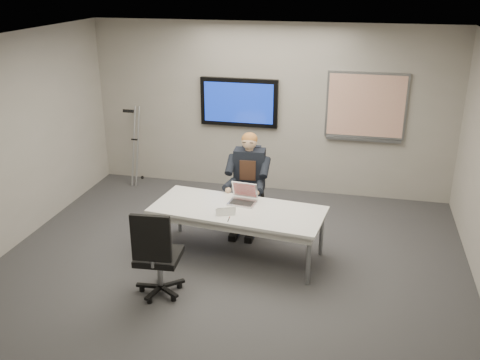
% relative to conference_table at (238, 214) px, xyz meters
% --- Properties ---
extents(floor, '(6.00, 6.00, 0.02)m').
position_rel_conference_table_xyz_m(floor, '(-0.04, -0.57, -0.60)').
color(floor, '#333335').
rests_on(floor, ground).
extents(ceiling, '(6.00, 6.00, 0.02)m').
position_rel_conference_table_xyz_m(ceiling, '(-0.04, -0.57, 2.20)').
color(ceiling, silver).
rests_on(ceiling, wall_back).
extents(wall_back, '(6.00, 0.02, 2.80)m').
position_rel_conference_table_xyz_m(wall_back, '(-0.04, 2.43, 0.80)').
color(wall_back, '#9B988C').
rests_on(wall_back, ground).
extents(wall_front, '(6.00, 0.02, 2.80)m').
position_rel_conference_table_xyz_m(wall_front, '(-0.04, -3.57, 0.80)').
color(wall_front, '#9B988C').
rests_on(wall_front, ground).
extents(conference_table, '(2.29, 1.16, 0.68)m').
position_rel_conference_table_xyz_m(conference_table, '(0.00, 0.00, 0.00)').
color(conference_table, silver).
rests_on(conference_table, ground).
extents(tv_display, '(1.30, 0.09, 0.80)m').
position_rel_conference_table_xyz_m(tv_display, '(-0.54, 2.38, 0.90)').
color(tv_display, black).
rests_on(tv_display, wall_back).
extents(whiteboard, '(1.25, 0.08, 1.10)m').
position_rel_conference_table_xyz_m(whiteboard, '(1.51, 2.40, 0.93)').
color(whiteboard, gray).
rests_on(whiteboard, wall_back).
extents(office_chair_far, '(0.55, 0.55, 0.97)m').
position_rel_conference_table_xyz_m(office_chair_far, '(-0.06, 1.04, -0.30)').
color(office_chair_far, black).
rests_on(office_chair_far, ground).
extents(office_chair_near, '(0.57, 0.57, 1.11)m').
position_rel_conference_table_xyz_m(office_chair_near, '(-0.67, -1.12, -0.26)').
color(office_chair_near, black).
rests_on(office_chair_near, ground).
extents(seated_person, '(0.45, 0.78, 1.42)m').
position_rel_conference_table_xyz_m(seated_person, '(-0.05, 0.78, -0.03)').
color(seated_person, '#1E2233').
rests_on(seated_person, office_chair_far).
extents(crutch, '(0.41, 0.84, 1.48)m').
position_rel_conference_table_xyz_m(crutch, '(-2.34, 2.16, 0.10)').
color(crutch, '#A1A4A9').
rests_on(crutch, ground).
extents(laptop, '(0.37, 0.36, 0.25)m').
position_rel_conference_table_xyz_m(laptop, '(0.02, 0.23, 0.14)').
color(laptop, silver).
rests_on(laptop, conference_table).
extents(name_tent, '(0.25, 0.15, 0.10)m').
position_rel_conference_table_xyz_m(name_tent, '(-0.10, -0.21, 0.13)').
color(name_tent, white).
rests_on(name_tent, conference_table).
extents(pen, '(0.02, 0.13, 0.01)m').
position_rel_conference_table_xyz_m(pen, '(-0.03, -0.34, 0.08)').
color(pen, black).
rests_on(pen, conference_table).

